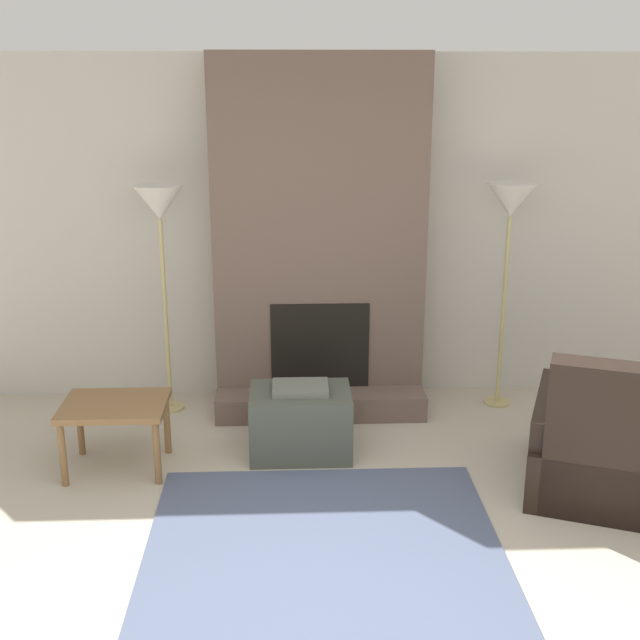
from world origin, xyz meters
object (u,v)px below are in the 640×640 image
(side_table, at_px, (115,412))
(floor_lamp_left, at_px, (160,212))
(armchair, at_px, (605,451))
(floor_lamp_right, at_px, (510,209))
(ottoman, at_px, (301,421))

(side_table, height_order, floor_lamp_left, floor_lamp_left)
(armchair, relative_size, floor_lamp_left, 0.75)
(armchair, bearing_deg, side_table, 13.72)
(armchair, xyz_separation_m, side_table, (-3.01, 0.42, 0.12))
(side_table, relative_size, floor_lamp_right, 0.39)
(ottoman, height_order, floor_lamp_right, floor_lamp_right)
(floor_lamp_left, bearing_deg, armchair, -26.25)
(ottoman, distance_m, floor_lamp_right, 2.15)
(armchair, height_order, floor_lamp_left, floor_lamp_left)
(floor_lamp_left, bearing_deg, ottoman, -38.62)
(side_table, xyz_separation_m, floor_lamp_left, (0.20, 0.97, 1.12))
(ottoman, distance_m, floor_lamp_left, 1.79)
(armchair, bearing_deg, floor_lamp_right, -56.39)
(armchair, distance_m, floor_lamp_right, 1.88)
(ottoman, distance_m, side_table, 1.21)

